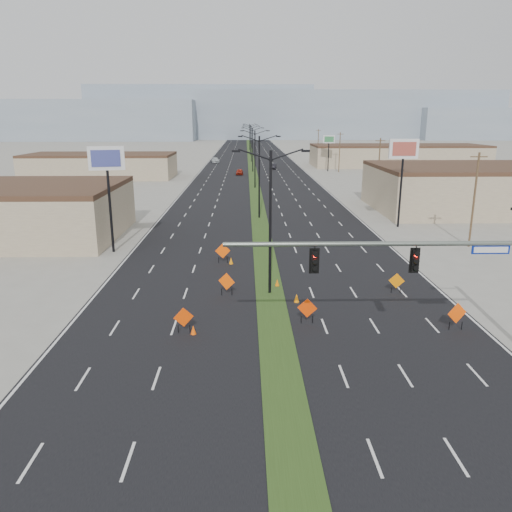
{
  "coord_description": "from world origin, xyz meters",
  "views": [
    {
      "loc": [
        -1.68,
        -21.54,
        12.02
      ],
      "look_at": [
        -1.01,
        10.38,
        3.2
      ],
      "focal_mm": 35.0,
      "sensor_mm": 36.0,
      "label": 1
    }
  ],
  "objects_px": {
    "streetlight_1": "(259,174)",
    "streetlight_0": "(270,218)",
    "streetlight_3": "(253,148)",
    "pole_sign_east_far": "(329,142)",
    "construction_sign_5": "(457,314)",
    "construction_sign_0": "(184,318)",
    "streetlight_5": "(250,139)",
    "pole_sign_west": "(107,166)",
    "car_far": "(215,160)",
    "cone_1": "(277,283)",
    "streetlight_4": "(251,143)",
    "construction_sign_1": "(227,282)",
    "car_left": "(240,172)",
    "streetlight_2": "(255,157)",
    "cone_2": "(297,298)",
    "cone_0": "(193,330)",
    "streetlight_6": "(250,136)",
    "construction_sign_2": "(223,251)",
    "car_mid": "(273,166)",
    "cone_3": "(231,261)",
    "construction_sign_3": "(307,309)",
    "construction_sign_4": "(397,282)",
    "signal_mast": "(451,269)"
  },
  "relations": [
    {
      "from": "car_mid",
      "to": "streetlight_3",
      "type": "bearing_deg",
      "value": -122.1
    },
    {
      "from": "car_left",
      "to": "cone_0",
      "type": "relative_size",
      "value": 6.7
    },
    {
      "from": "car_far",
      "to": "cone_1",
      "type": "relative_size",
      "value": 8.32
    },
    {
      "from": "pole_sign_east_far",
      "to": "streetlight_6",
      "type": "bearing_deg",
      "value": 114.92
    },
    {
      "from": "streetlight_3",
      "to": "pole_sign_west",
      "type": "distance_m",
      "value": 73.64
    },
    {
      "from": "streetlight_2",
      "to": "cone_0",
      "type": "relative_size",
      "value": 17.97
    },
    {
      "from": "car_mid",
      "to": "pole_sign_east_far",
      "type": "relative_size",
      "value": 0.48
    },
    {
      "from": "streetlight_4",
      "to": "streetlight_6",
      "type": "relative_size",
      "value": 1.0
    },
    {
      "from": "streetlight_3",
      "to": "construction_sign_5",
      "type": "relative_size",
      "value": 5.91
    },
    {
      "from": "streetlight_5",
      "to": "cone_0",
      "type": "relative_size",
      "value": 17.97
    },
    {
      "from": "streetlight_1",
      "to": "construction_sign_0",
      "type": "xyz_separation_m",
      "value": [
        -5.3,
        -34.72,
        -4.51
      ]
    },
    {
      "from": "streetlight_2",
      "to": "cone_2",
      "type": "distance_m",
      "value": 58.14
    },
    {
      "from": "streetlight_1",
      "to": "cone_0",
      "type": "xyz_separation_m",
      "value": [
        -4.74,
        -34.96,
        -5.14
      ]
    },
    {
      "from": "construction_sign_2",
      "to": "streetlight_1",
      "type": "bearing_deg",
      "value": 74.86
    },
    {
      "from": "car_mid",
      "to": "construction_sign_3",
      "type": "bearing_deg",
      "value": -86.11
    },
    {
      "from": "signal_mast",
      "to": "car_left",
      "type": "bearing_deg",
      "value": 97.52
    },
    {
      "from": "car_far",
      "to": "construction_sign_2",
      "type": "relative_size",
      "value": 2.73
    },
    {
      "from": "streetlight_5",
      "to": "construction_sign_1",
      "type": "xyz_separation_m",
      "value": [
        -3.05,
        -140.42,
        -4.44
      ]
    },
    {
      "from": "car_left",
      "to": "streetlight_0",
      "type": "bearing_deg",
      "value": -86.12
    },
    {
      "from": "construction_sign_5",
      "to": "cone_3",
      "type": "relative_size",
      "value": 2.89
    },
    {
      "from": "construction_sign_0",
      "to": "construction_sign_2",
      "type": "height_order",
      "value": "construction_sign_2"
    },
    {
      "from": "construction_sign_5",
      "to": "cone_3",
      "type": "height_order",
      "value": "construction_sign_5"
    },
    {
      "from": "streetlight_5",
      "to": "cone_0",
      "type": "xyz_separation_m",
      "value": [
        -4.74,
        -146.96,
        -5.14
      ]
    },
    {
      "from": "construction_sign_4",
      "to": "cone_0",
      "type": "distance_m",
      "value": 15.33
    },
    {
      "from": "construction_sign_4",
      "to": "construction_sign_5",
      "type": "relative_size",
      "value": 0.87
    },
    {
      "from": "cone_0",
      "to": "cone_3",
      "type": "distance_m",
      "value": 14.48
    },
    {
      "from": "streetlight_4",
      "to": "cone_1",
      "type": "distance_m",
      "value": 110.66
    },
    {
      "from": "signal_mast",
      "to": "streetlight_2",
      "type": "distance_m",
      "value": 66.56
    },
    {
      "from": "streetlight_0",
      "to": "construction_sign_5",
      "type": "xyz_separation_m",
      "value": [
        10.63,
        -6.65,
        -4.42
      ]
    },
    {
      "from": "streetlight_5",
      "to": "pole_sign_east_far",
      "type": "distance_m",
      "value": 57.74
    },
    {
      "from": "signal_mast",
      "to": "pole_sign_west",
      "type": "height_order",
      "value": "pole_sign_west"
    },
    {
      "from": "streetlight_0",
      "to": "cone_2",
      "type": "height_order",
      "value": "streetlight_0"
    },
    {
      "from": "streetlight_5",
      "to": "car_left",
      "type": "bearing_deg",
      "value": -92.76
    },
    {
      "from": "construction_sign_2",
      "to": "car_far",
      "type": "bearing_deg",
      "value": 88.81
    },
    {
      "from": "construction_sign_5",
      "to": "streetlight_3",
      "type": "bearing_deg",
      "value": 80.68
    },
    {
      "from": "streetlight_1",
      "to": "cone_0",
      "type": "relative_size",
      "value": 17.97
    },
    {
      "from": "streetlight_3",
      "to": "pole_sign_east_far",
      "type": "distance_m",
      "value": 17.88
    },
    {
      "from": "pole_sign_east_far",
      "to": "streetlight_1",
      "type": "bearing_deg",
      "value": -94.52
    },
    {
      "from": "streetlight_5",
      "to": "pole_sign_west",
      "type": "xyz_separation_m",
      "value": [
        -14.07,
        -128.24,
        2.47
      ]
    },
    {
      "from": "car_left",
      "to": "cone_2",
      "type": "distance_m",
      "value": 79.66
    },
    {
      "from": "construction_sign_2",
      "to": "cone_2",
      "type": "distance_m",
      "value": 11.1
    },
    {
      "from": "streetlight_5",
      "to": "car_far",
      "type": "relative_size",
      "value": 2.12
    },
    {
      "from": "streetlight_1",
      "to": "streetlight_0",
      "type": "bearing_deg",
      "value": -90.0
    },
    {
      "from": "cone_2",
      "to": "cone_1",
      "type": "bearing_deg",
      "value": 108.37
    },
    {
      "from": "car_far",
      "to": "pole_sign_west",
      "type": "bearing_deg",
      "value": -99.82
    },
    {
      "from": "streetlight_4",
      "to": "streetlight_5",
      "type": "relative_size",
      "value": 1.0
    },
    {
      "from": "construction_sign_5",
      "to": "streetlight_2",
      "type": "bearing_deg",
      "value": 83.62
    },
    {
      "from": "streetlight_4",
      "to": "cone_3",
      "type": "xyz_separation_m",
      "value": [
        -2.96,
        -104.59,
        -5.13
      ]
    },
    {
      "from": "streetlight_0",
      "to": "car_mid",
      "type": "relative_size",
      "value": 2.51
    },
    {
      "from": "pole_sign_east_far",
      "to": "construction_sign_0",
      "type": "bearing_deg",
      "value": -91.33
    }
  ]
}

